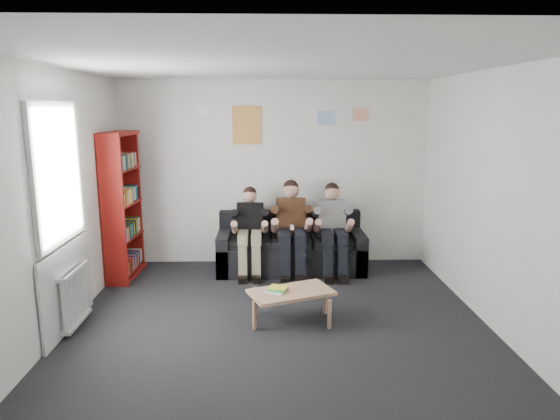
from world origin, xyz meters
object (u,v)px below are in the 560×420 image
Objects in this scene: person_left at (250,232)px; person_middle at (291,229)px; bookshelf at (123,206)px; sofa at (291,250)px; person_right at (333,230)px; coffee_table at (291,294)px.

person_middle is at bearing 2.71° from person_left.
sofa is at bearing 10.65° from bookshelf.
person_right is at bearing -18.45° from sofa.
person_left is 0.93× the size of person_middle.
coffee_table is 0.72× the size of person_left.
coffee_table is at bearing -30.76° from bookshelf.
person_left is 0.96× the size of person_right.
person_middle is at bearing -90.00° from sofa.
person_middle is (0.58, -0.01, 0.04)m from person_left.
person_left is at bearing 106.87° from coffee_table.
person_left is 0.58m from person_middle.
bookshelf is 2.90m from person_right.
bookshelf is 2.26× the size of coffee_table.
person_middle is at bearing 176.20° from person_right.
coffee_table is 0.70× the size of person_right.
person_left is at bearing 178.28° from person_middle.
coffee_table is at bearing -92.68° from sofa.
bookshelf is 1.52× the size of person_middle.
person_right is at bearing -0.89° from person_middle.
bookshelf is at bearing 144.38° from coffee_table.
sofa is 2.41m from bookshelf.
person_left reaches higher than sofa.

